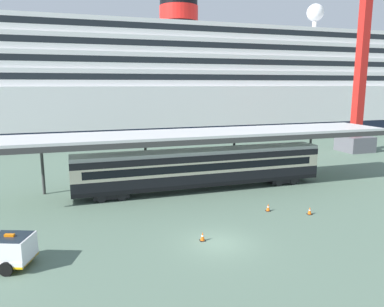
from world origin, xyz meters
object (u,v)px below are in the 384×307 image
object	(u,v)px
traffic_cone_far	(310,211)
traffic_cone_near	(268,207)
cruise_ship	(127,86)
train_carriage	(202,167)
dockside_crane	(368,46)
traffic_cone_mid	(203,236)

from	to	relation	value
traffic_cone_far	traffic_cone_near	bearing A→B (deg)	147.96
cruise_ship	train_carriage	xyz separation A→B (m)	(1.06, -41.78, -7.68)
cruise_ship	dockside_crane	xyz separation A→B (m)	(32.20, -28.58, 6.04)
cruise_ship	traffic_cone_near	xyz separation A→B (m)	(4.23, -49.47, -9.68)
train_carriage	traffic_cone_near	distance (m)	8.55
train_carriage	dockside_crane	xyz separation A→B (m)	(31.14, 13.21, 13.72)
traffic_cone_far	train_carriage	bearing A→B (deg)	122.34
train_carriage	traffic_cone_mid	bearing A→B (deg)	-109.15
traffic_cone_near	cruise_ship	bearing A→B (deg)	94.89
cruise_ship	traffic_cone_mid	distance (m)	54.38
cruise_ship	traffic_cone_far	bearing A→B (deg)	-82.17
train_carriage	traffic_cone_mid	distance (m)	12.49
cruise_ship	traffic_cone_mid	world-z (taller)	cruise_ship
traffic_cone_mid	train_carriage	bearing A→B (deg)	70.85
cruise_ship	dockside_crane	bearing A→B (deg)	-41.59
traffic_cone_near	traffic_cone_mid	xyz separation A→B (m)	(-7.21, -3.96, -0.01)
cruise_ship	traffic_cone_near	size ratio (longest dim) A/B	238.26
train_carriage	dockside_crane	bearing A→B (deg)	22.98
traffic_cone_near	traffic_cone_far	distance (m)	3.32
cruise_ship	traffic_cone_far	xyz separation A→B (m)	(7.05, -51.23, -9.68)
train_carriage	traffic_cone_mid	world-z (taller)	train_carriage
dockside_crane	traffic_cone_far	bearing A→B (deg)	-137.99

